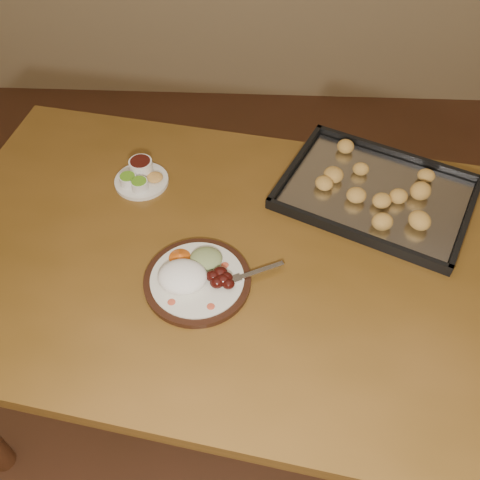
{
  "coord_description": "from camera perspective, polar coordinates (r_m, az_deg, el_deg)",
  "views": [
    {
      "loc": [
        -0.12,
        -0.56,
        1.73
      ],
      "look_at": [
        -0.15,
        0.27,
        0.77
      ],
      "focal_mm": 40.0,
      "sensor_mm": 36.0,
      "label": 1
    }
  ],
  "objects": [
    {
      "name": "condiment_saucer",
      "position": [
        1.45,
        -10.58,
        6.66
      ],
      "size": [
        0.14,
        0.14,
        0.05
      ],
      "rotation": [
        0.0,
        0.0,
        -0.17
      ],
      "color": "white",
      "rests_on": "dining_table"
    },
    {
      "name": "ground",
      "position": [
        1.83,
        4.86,
        -22.78
      ],
      "size": [
        4.0,
        4.0,
        0.0
      ],
      "primitive_type": "plane",
      "color": "#512C1B",
      "rests_on": "ground"
    },
    {
      "name": "dinner_plate",
      "position": [
        1.21,
        -4.8,
        -3.95
      ],
      "size": [
        0.32,
        0.24,
        0.06
      ],
      "rotation": [
        0.0,
        0.0,
        0.07
      ],
      "color": "black",
      "rests_on": "dining_table"
    },
    {
      "name": "baking_tray",
      "position": [
        1.43,
        14.31,
        5.0
      ],
      "size": [
        0.57,
        0.52,
        0.05
      ],
      "rotation": [
        0.0,
        0.0,
        -0.44
      ],
      "color": "black",
      "rests_on": "dining_table"
    },
    {
      "name": "dining_table",
      "position": [
        1.34,
        0.06,
        -4.24
      ],
      "size": [
        1.63,
        1.14,
        0.75
      ],
      "rotation": [
        0.0,
        0.0,
        -0.17
      ],
      "color": "brown",
      "rests_on": "ground"
    }
  ]
}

